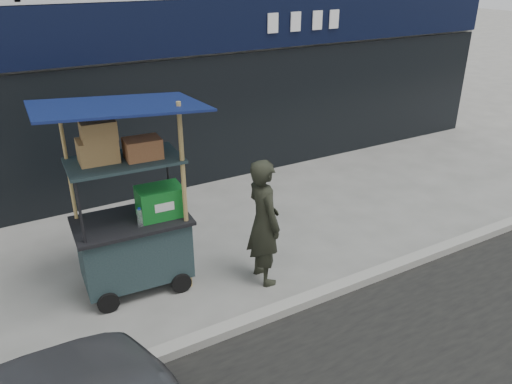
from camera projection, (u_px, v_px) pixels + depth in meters
ground at (279, 302)px, 6.31m from camera, size 80.00×80.00×0.00m
curb at (288, 307)px, 6.12m from camera, size 80.00×0.18×0.12m
vendor_cart at (134, 226)px, 6.28m from camera, size 1.95×1.44×2.55m
vendor_man at (264, 222)px, 6.43m from camera, size 0.44×0.64×1.73m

